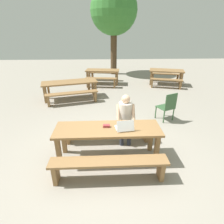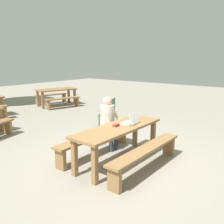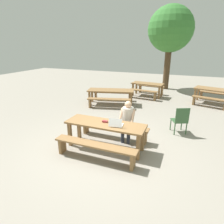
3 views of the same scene
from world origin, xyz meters
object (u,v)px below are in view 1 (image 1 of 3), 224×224
small_pouch (106,126)px  person_seated (125,116)px  picnic_table_rear (70,84)px  plastic_chair (167,106)px  tree_left (114,11)px  picnic_table_mid (166,72)px  picnic_table_distant (103,72)px  laptop (124,127)px  picnic_table_front (108,133)px

small_pouch → person_seated: 0.74m
small_pouch → picnic_table_rear: small_pouch is taller
person_seated → plastic_chair: person_seated is taller
plastic_chair → tree_left: bearing=-104.2°
picnic_table_mid → picnic_table_distant: size_ratio=1.03×
laptop → tree_left: 9.03m
picnic_table_mid → picnic_table_rear: size_ratio=0.80×
picnic_table_mid → picnic_table_distant: (-3.28, 0.30, -0.02)m
laptop → tree_left: size_ratio=0.08×
plastic_chair → picnic_table_distant: plastic_chair is taller
plastic_chair → picnic_table_front: bearing=18.1°
plastic_chair → tree_left: (-1.28, 6.77, 3.13)m
person_seated → plastic_chair: (1.43, 1.13, -0.26)m
person_seated → tree_left: (0.15, 7.90, 2.87)m
picnic_table_front → laptop: bearing=-10.9°
picnic_table_rear → picnic_table_distant: size_ratio=1.30×
picnic_table_rear → tree_left: (2.05, 4.55, 2.99)m
plastic_chair → small_pouch: bearing=16.9°
person_seated → picnic_table_distant: person_seated is taller
person_seated → picnic_table_mid: bearing=62.4°
picnic_table_front → small_pouch: bearing=120.1°
laptop → plastic_chair: (1.53, 1.81, -0.33)m
small_pouch → plastic_chair: (1.90, 1.70, -0.30)m
picnic_table_front → tree_left: (0.59, 8.52, 2.96)m
picnic_table_front → picnic_table_rear: picnic_table_front is taller
plastic_chair → picnic_table_mid: (1.29, 4.07, 0.16)m
small_pouch → plastic_chair: 2.56m
small_pouch → picnic_table_rear: bearing=110.0°
laptop → picnic_table_distant: 6.20m
picnic_table_distant → laptop: bearing=-78.6°
laptop → picnic_table_mid: (2.82, 5.88, -0.17)m
tree_left → person_seated: bearing=-91.1°
picnic_table_front → laptop: 0.38m
picnic_table_rear → picnic_table_distant: 2.53m
picnic_table_mid → laptop: bearing=-99.7°
picnic_table_front → picnic_table_distant: size_ratio=1.23×
picnic_table_mid → tree_left: size_ratio=0.37×
laptop → person_seated: person_seated is taller
small_pouch → person_seated: person_seated is taller
laptop → plastic_chair: 2.40m
picnic_table_distant → person_seated: bearing=-77.1°
picnic_table_rear → picnic_table_distant: bearing=43.4°
small_pouch → plastic_chair: bearing=41.8°
small_pouch → picnic_table_distant: (-0.09, 6.07, -0.16)m
picnic_table_front → picnic_table_mid: bearing=61.5°
laptop → tree_left: (0.25, 8.58, 2.79)m
plastic_chair → picnic_table_distant: bearing=-90.4°
laptop → picnic_table_rear: size_ratio=0.17×
person_seated → picnic_table_distant: (-0.56, 5.50, -0.12)m
person_seated → picnic_table_distant: 5.53m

